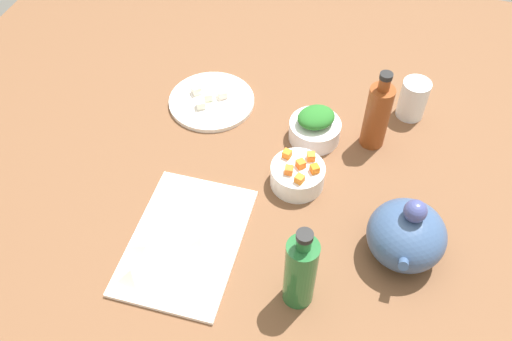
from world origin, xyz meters
TOP-DOWN VIEW (x-y plane):
  - tabletop at (0.00, 0.00)cm, footprint 190.00×190.00cm
  - cutting_board at (19.29, -9.56)cm, footprint 33.41×23.54cm
  - plate_tofu at (-22.94, -19.17)cm, footprint 22.33×22.33cm
  - bowl_greens at (-18.44, 9.37)cm, footprint 12.55×12.55cm
  - bowl_carrots at (-3.23, 8.87)cm, footprint 12.34×12.34cm
  - teapot at (8.52, 34.11)cm, footprint 17.63×15.91cm
  - bottle_0 at (-21.21, 23.17)cm, footprint 5.86×5.86cm
  - bottle_1 at (24.45, 16.03)cm, footprint 6.10×6.10cm
  - drinking_glass_0 at (-33.79, 30.92)cm, footprint 6.99×6.99cm
  - carrot_cube_0 at (-3.71, 9.29)cm, footprint 2.55×2.55cm
  - carrot_cube_1 at (0.58, 10.09)cm, footprint 2.31×2.31cm
  - carrot_cube_2 at (-3.22, 12.59)cm, footprint 2.52×2.52cm
  - carrot_cube_3 at (-5.69, 5.61)cm, footprint 2.17×2.17cm
  - carrot_cube_4 at (-1.18, 7.23)cm, footprint 1.99×1.99cm
  - carrot_cube_5 at (-6.54, 10.99)cm, footprint 2.28×2.28cm
  - chopped_greens_mound at (-18.44, 9.37)cm, footprint 11.79×11.98cm
  - tofu_cube_0 at (-22.81, -19.94)cm, footprint 2.94×2.94cm
  - tofu_cube_1 at (-19.32, -20.74)cm, footprint 3.00×3.00cm
  - tofu_cube_2 at (-24.13, -23.81)cm, footprint 3.11×3.11cm
  - tofu_cube_3 at (-24.68, -16.69)cm, footprint 3.06×3.06cm
  - dumpling_0 at (19.51, -6.03)cm, footprint 7.55×7.45cm
  - dumpling_1 at (24.54, -16.04)cm, footprint 5.38×6.13cm
  - dumpling_2 at (30.65, -16.44)cm, footprint 6.74×6.75cm
  - dumpling_3 at (12.61, -11.31)cm, footprint 6.49×6.47cm

SIDE VIEW (x-z plane):
  - tabletop at x=0.00cm, z-range 0.00..3.00cm
  - cutting_board at x=19.29cm, z-range 3.00..4.00cm
  - plate_tofu at x=-22.94cm, z-range 3.00..4.20cm
  - dumpling_3 at x=12.61cm, z-range 4.00..6.16cm
  - dumpling_1 at x=24.54cm, z-range 4.00..6.17cm
  - tofu_cube_0 at x=-22.81cm, z-range 4.20..6.40cm
  - tofu_cube_1 at x=-19.32cm, z-range 4.20..6.40cm
  - tofu_cube_2 at x=-24.13cm, z-range 4.20..6.40cm
  - tofu_cube_3 at x=-24.68cm, z-range 4.20..6.40cm
  - dumpling_0 at x=19.51cm, z-range 4.00..6.71cm
  - dumpling_2 at x=30.65cm, z-range 4.00..6.72cm
  - bowl_greens at x=-18.44cm, z-range 3.00..8.06cm
  - bowl_carrots at x=-3.23cm, z-range 3.00..8.40cm
  - drinking_glass_0 at x=-33.79cm, z-range 3.00..13.43cm
  - carrot_cube_0 at x=-3.71cm, z-range 8.40..10.20cm
  - carrot_cube_1 at x=0.58cm, z-range 8.40..10.20cm
  - carrot_cube_2 at x=-3.22cm, z-range 8.40..10.20cm
  - carrot_cube_3 at x=-5.69cm, z-range 8.40..10.20cm
  - carrot_cube_4 at x=-1.18cm, z-range 8.40..10.20cm
  - carrot_cube_5 at x=-6.54cm, z-range 8.40..10.20cm
  - teapot at x=8.52cm, z-range 1.20..17.92cm
  - chopped_greens_mound at x=-18.44cm, z-range 8.06..11.99cm
  - bottle_0 at x=-21.21cm, z-range 1.35..22.80cm
  - bottle_1 at x=24.45cm, z-range 1.51..23.24cm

